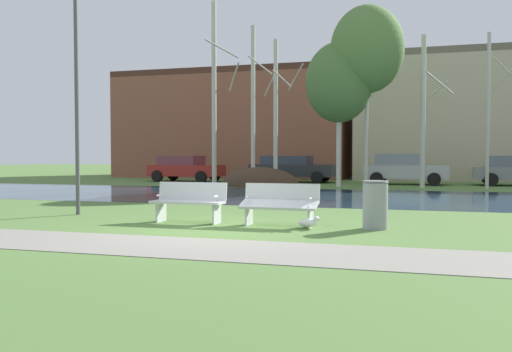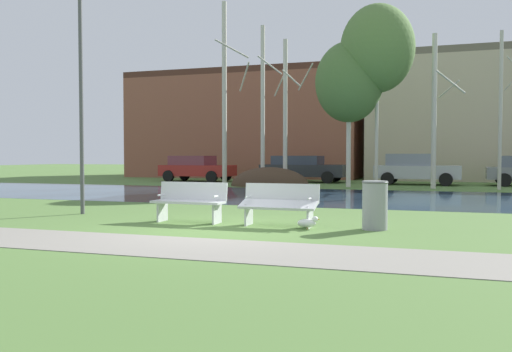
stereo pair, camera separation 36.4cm
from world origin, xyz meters
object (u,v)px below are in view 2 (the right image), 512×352
(bench_left, at_px, (190,201))
(streetlamp, at_px, (81,64))
(parked_sedan_second_dark, at_px, (303,168))
(parked_van_nearest_red, at_px, (196,168))
(trash_bin, at_px, (375,204))
(bench_right, at_px, (279,203))
(seagull, at_px, (308,223))
(parked_hatch_third_silver, at_px, (416,169))

(bench_left, xyz_separation_m, streetlamp, (-3.26, 0.69, 3.24))
(parked_sedan_second_dark, bearing_deg, parked_van_nearest_red, -170.73)
(trash_bin, height_order, streetlamp, streetlamp)
(bench_left, bearing_deg, bench_right, 0.00)
(bench_right, height_order, parked_sedan_second_dark, parked_sedan_second_dark)
(seagull, relative_size, parked_hatch_third_silver, 0.11)
(seagull, relative_size, parked_sedan_second_dark, 0.10)
(parked_van_nearest_red, relative_size, parked_hatch_third_silver, 0.99)
(bench_right, xyz_separation_m, parked_sedan_second_dark, (-3.63, 18.05, 0.31))
(seagull, xyz_separation_m, streetlamp, (-5.94, 0.98, 3.58))
(bench_left, height_order, parked_van_nearest_red, parked_van_nearest_red)
(bench_left, relative_size, seagull, 3.53)
(bench_right, relative_size, parked_hatch_third_silver, 0.38)
(seagull, height_order, parked_van_nearest_red, parked_van_nearest_red)
(bench_left, bearing_deg, streetlamp, 168.02)
(streetlamp, bearing_deg, trash_bin, -4.76)
(bench_right, relative_size, parked_van_nearest_red, 0.38)
(bench_right, relative_size, seagull, 3.53)
(bench_right, relative_size, trash_bin, 1.68)
(trash_bin, distance_m, streetlamp, 7.91)
(bench_left, relative_size, parked_hatch_third_silver, 0.38)
(bench_left, distance_m, parked_sedan_second_dark, 18.12)
(bench_right, bearing_deg, bench_left, 180.00)
(seagull, height_order, parked_sedan_second_dark, parked_sedan_second_dark)
(seagull, xyz_separation_m, parked_sedan_second_dark, (-4.29, 18.33, 0.65))
(bench_right, xyz_separation_m, trash_bin, (1.92, 0.09, 0.03))
(bench_left, bearing_deg, seagull, -6.13)
(bench_left, height_order, streetlamp, streetlamp)
(trash_bin, xyz_separation_m, streetlamp, (-7.20, 0.60, 3.22))
(bench_left, xyz_separation_m, bench_right, (2.02, 0.00, 0.00))
(seagull, xyz_separation_m, parked_van_nearest_red, (-10.29, 17.36, 0.64))
(parked_van_nearest_red, height_order, parked_sedan_second_dark, parked_sedan_second_dark)
(bench_left, relative_size, bench_right, 1.00)
(streetlamp, height_order, parked_hatch_third_silver, streetlamp)
(parked_hatch_third_silver, bearing_deg, seagull, -95.58)
(bench_right, bearing_deg, parked_van_nearest_red, 119.42)
(trash_bin, distance_m, parked_sedan_second_dark, 18.79)
(bench_right, distance_m, parked_van_nearest_red, 19.60)
(trash_bin, height_order, seagull, trash_bin)
(trash_bin, relative_size, parked_hatch_third_silver, 0.23)
(trash_bin, xyz_separation_m, seagull, (-1.26, -0.38, -0.36))
(seagull, bearing_deg, streetlamp, 170.64)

